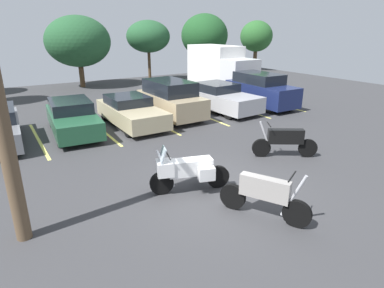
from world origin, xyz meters
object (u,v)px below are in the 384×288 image
(motorcycle_touring, at_px, (187,170))
(box_truck, at_px, (220,67))
(motorcycle_second, at_px, (285,141))
(motorcycle_third, at_px, (265,195))
(car_champagne, at_px, (131,111))
(car_silver, at_px, (220,98))
(car_navy, at_px, (261,90))
(car_tan, at_px, (171,99))
(car_green, at_px, (73,118))

(motorcycle_touring, height_order, box_truck, box_truck)
(motorcycle_touring, distance_m, motorcycle_second, 4.25)
(motorcycle_third, xyz_separation_m, car_champagne, (0.32, 9.21, 0.05))
(car_silver, xyz_separation_m, box_truck, (3.99, 5.48, 0.90))
(car_silver, distance_m, car_navy, 2.68)
(motorcycle_second, height_order, car_tan, car_tan)
(car_silver, bearing_deg, car_tan, 177.18)
(motorcycle_second, xyz_separation_m, car_navy, (4.83, 6.43, 0.33))
(motorcycle_touring, relative_size, car_navy, 0.48)
(motorcycle_second, height_order, box_truck, box_truck)
(car_champagne, height_order, car_tan, car_tan)
(car_tan, bearing_deg, car_navy, -4.65)
(car_tan, bearing_deg, box_truck, 37.37)
(motorcycle_touring, xyz_separation_m, car_champagne, (1.19, 7.09, 0.01))
(car_green, distance_m, box_truck, 13.04)
(car_tan, relative_size, car_silver, 0.87)
(car_champagne, distance_m, car_tan, 2.26)
(car_silver, relative_size, box_truck, 0.81)
(car_tan, height_order, car_navy, car_navy)
(motorcycle_second, bearing_deg, car_green, 129.78)
(car_green, height_order, car_champagne, car_green)
(car_green, relative_size, box_truck, 0.76)
(motorcycle_third, xyz_separation_m, box_truck, (9.54, 14.75, 1.02))
(motorcycle_touring, relative_size, car_tan, 0.52)
(motorcycle_third, bearing_deg, car_silver, 59.11)
(motorcycle_second, relative_size, box_truck, 0.33)
(car_champagne, distance_m, car_navy, 7.89)
(motorcycle_touring, relative_size, motorcycle_second, 1.11)
(car_tan, xyz_separation_m, box_truck, (6.98, 5.33, 0.68))
(car_green, bearing_deg, motorcycle_third, -76.21)
(motorcycle_touring, relative_size, box_truck, 0.37)
(car_tan, xyz_separation_m, car_navy, (5.64, -0.46, 0.00))
(motorcycle_third, relative_size, car_navy, 0.45)
(motorcycle_second, bearing_deg, car_tan, 96.71)
(car_green, height_order, car_navy, car_navy)
(motorcycle_third, relative_size, car_green, 0.45)
(motorcycle_third, distance_m, car_green, 9.61)
(car_champagne, bearing_deg, car_green, 177.43)
(box_truck, bearing_deg, car_green, -155.37)
(car_champagne, bearing_deg, motorcycle_second, -65.48)
(car_green, bearing_deg, motorcycle_touring, -78.82)
(car_green, xyz_separation_m, car_champagne, (2.61, -0.12, -0.04))
(motorcycle_second, xyz_separation_m, box_truck, (6.17, 12.22, 1.01))
(motorcycle_touring, xyz_separation_m, car_navy, (9.06, 6.85, 0.29))
(motorcycle_touring, bearing_deg, car_tan, 64.88)
(car_tan, relative_size, box_truck, 0.71)
(motorcycle_third, xyz_separation_m, car_navy, (8.20, 8.96, 0.33))
(car_silver, height_order, car_navy, car_navy)
(motorcycle_touring, height_order, motorcycle_second, motorcycle_touring)
(car_navy, bearing_deg, box_truck, 77.00)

